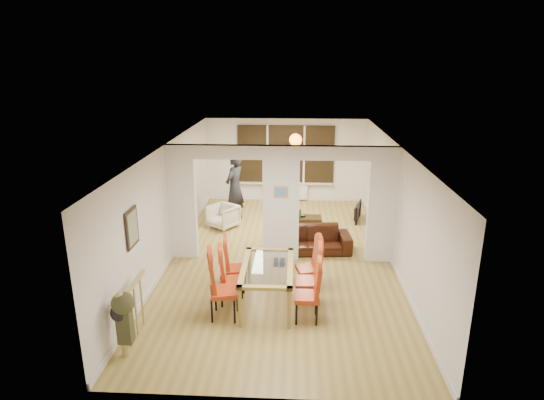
# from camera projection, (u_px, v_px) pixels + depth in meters

# --- Properties ---
(floor) EXTENTS (5.00, 9.00, 0.01)m
(floor) POSITION_uv_depth(u_px,v_px,m) (281.00, 258.00, 10.39)
(floor) COLOR #9F8640
(floor) RESTS_ON ground
(room_walls) EXTENTS (5.00, 9.00, 2.60)m
(room_walls) POSITION_uv_depth(u_px,v_px,m) (281.00, 204.00, 10.00)
(room_walls) COLOR silver
(room_walls) RESTS_ON floor
(divider_wall) EXTENTS (5.00, 0.18, 2.60)m
(divider_wall) POSITION_uv_depth(u_px,v_px,m) (281.00, 204.00, 10.00)
(divider_wall) COLOR white
(divider_wall) RESTS_ON floor
(bay_window_blinds) EXTENTS (3.00, 0.08, 1.80)m
(bay_window_blinds) POSITION_uv_depth(u_px,v_px,m) (286.00, 154.00, 14.17)
(bay_window_blinds) COLOR black
(bay_window_blinds) RESTS_ON room_walls
(radiator) EXTENTS (1.40, 0.08, 0.50)m
(radiator) POSITION_uv_depth(u_px,v_px,m) (285.00, 191.00, 14.49)
(radiator) COLOR white
(radiator) RESTS_ON floor
(pendant_light) EXTENTS (0.36, 0.36, 0.36)m
(pendant_light) POSITION_uv_depth(u_px,v_px,m) (296.00, 140.00, 12.88)
(pendant_light) COLOR orange
(pendant_light) RESTS_ON room_walls
(stair_newel) EXTENTS (0.40, 1.20, 1.10)m
(stair_newel) POSITION_uv_depth(u_px,v_px,m) (134.00, 307.00, 7.29)
(stair_newel) COLOR tan
(stair_newel) RESTS_ON floor
(wall_poster) EXTENTS (0.04, 0.52, 0.67)m
(wall_poster) POSITION_uv_depth(u_px,v_px,m) (132.00, 228.00, 7.75)
(wall_poster) COLOR gray
(wall_poster) RESTS_ON room_walls
(pillar_photo) EXTENTS (0.30, 0.03, 0.25)m
(pillar_photo) POSITION_uv_depth(u_px,v_px,m) (281.00, 192.00, 9.82)
(pillar_photo) COLOR #4C8CD8
(pillar_photo) RESTS_ON divider_wall
(dining_table) EXTENTS (0.93, 1.65, 0.78)m
(dining_table) POSITION_uv_depth(u_px,v_px,m) (267.00, 285.00, 8.33)
(dining_table) COLOR olive
(dining_table) RESTS_ON floor
(dining_chair_la) EXTENTS (0.57, 0.57, 1.18)m
(dining_chair_la) POSITION_uv_depth(u_px,v_px,m) (224.00, 287.00, 7.85)
(dining_chair_la) COLOR #A33010
(dining_chair_la) RESTS_ON floor
(dining_chair_lb) EXTENTS (0.49, 0.49, 1.03)m
(dining_chair_lb) POSITION_uv_depth(u_px,v_px,m) (232.00, 278.00, 8.34)
(dining_chair_lb) COLOR #A33010
(dining_chair_lb) RESTS_ON floor
(dining_chair_lc) EXTENTS (0.47, 0.47, 1.02)m
(dining_chair_lc) POSITION_uv_depth(u_px,v_px,m) (236.00, 266.00, 8.83)
(dining_chair_lc) COLOR #A33010
(dining_chair_lc) RESTS_ON floor
(dining_chair_ra) EXTENTS (0.43, 0.43, 1.06)m
(dining_chair_ra) POSITION_uv_depth(u_px,v_px,m) (307.00, 292.00, 7.78)
(dining_chair_ra) COLOR #A33010
(dining_chair_ra) RESTS_ON floor
(dining_chair_rb) EXTENTS (0.46, 0.46, 1.11)m
(dining_chair_rb) POSITION_uv_depth(u_px,v_px,m) (307.00, 278.00, 8.25)
(dining_chair_rb) COLOR #A33010
(dining_chair_rb) RESTS_ON floor
(dining_chair_rc) EXTENTS (0.51, 0.51, 1.04)m
(dining_chair_rc) POSITION_uv_depth(u_px,v_px,m) (308.00, 266.00, 8.81)
(dining_chair_rc) COLOR #A33010
(dining_chair_rc) RESTS_ON floor
(sofa) EXTENTS (2.09, 0.96, 0.59)m
(sofa) POSITION_uv_depth(u_px,v_px,m) (307.00, 239.00, 10.67)
(sofa) COLOR black
(sofa) RESTS_ON floor
(armchair) EXTENTS (0.94, 0.95, 0.62)m
(armchair) POSITION_uv_depth(u_px,v_px,m) (223.00, 216.00, 12.19)
(armchair) COLOR beige
(armchair) RESTS_ON floor
(person) EXTENTS (0.82, 0.70, 1.91)m
(person) POSITION_uv_depth(u_px,v_px,m) (235.00, 187.00, 12.55)
(person) COLOR black
(person) RESTS_ON floor
(television) EXTENTS (0.87, 0.33, 0.50)m
(television) POSITION_uv_depth(u_px,v_px,m) (355.00, 212.00, 12.74)
(television) COLOR black
(television) RESTS_ON floor
(coffee_table) EXTENTS (1.00, 0.67, 0.21)m
(coffee_table) POSITION_uv_depth(u_px,v_px,m) (305.00, 220.00, 12.47)
(coffee_table) COLOR black
(coffee_table) RESTS_ON floor
(bottle) EXTENTS (0.07, 0.07, 0.27)m
(bottle) POSITION_uv_depth(u_px,v_px,m) (300.00, 214.00, 12.30)
(bottle) COLOR #143F19
(bottle) RESTS_ON coffee_table
(bowl) EXTENTS (0.23, 0.23, 0.06)m
(bowl) POSITION_uv_depth(u_px,v_px,m) (302.00, 215.00, 12.47)
(bowl) COLOR black
(bowl) RESTS_ON coffee_table
(shoes) EXTENTS (0.25, 0.27, 0.10)m
(shoes) POSITION_uv_depth(u_px,v_px,m) (279.00, 263.00, 10.02)
(shoes) COLOR black
(shoes) RESTS_ON floor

